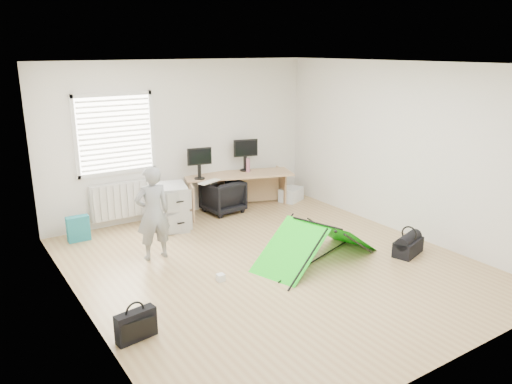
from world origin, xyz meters
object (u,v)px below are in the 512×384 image
thermos (248,165)px  duffel_bag (408,247)px  office_chair (223,196)px  person (153,213)px  laptop_bag (136,325)px  kite (317,242)px  desk (239,191)px  monitor_right (245,159)px  filing_cabinet (172,207)px  storage_crate (291,194)px  monitor_left (199,168)px

thermos → duffel_bag: bearing=-77.4°
office_chair → person: bearing=28.7°
thermos → office_chair: 0.76m
duffel_bag → person: bearing=131.5°
thermos → laptop_bag: 4.65m
thermos → kite: size_ratio=0.14×
desk → monitor_right: bearing=48.9°
filing_cabinet → kite: size_ratio=0.41×
thermos → storage_crate: size_ratio=0.55×
monitor_right → laptop_bag: bearing=-121.4°
person → laptop_bag: person is taller
desk → storage_crate: (1.11, -0.14, -0.21)m
desk → duffel_bag: 3.32m
laptop_bag → monitor_left: bearing=45.1°
filing_cabinet → monitor_right: 1.82m
storage_crate → laptop_bag: laptop_bag is taller
person → storage_crate: person is taller
person → kite: (1.85, -1.34, -0.39)m
thermos → duffel_bag: size_ratio=0.49×
office_chair → laptop_bag: size_ratio=1.54×
desk → laptop_bag: 4.43m
desk → monitor_right: (0.23, 0.14, 0.55)m
desk → office_chair: bearing=-159.0°
desk → person: size_ratio=1.46×
monitor_left → duffel_bag: bearing=-51.8°
person → storage_crate: 3.53m
desk → monitor_right: monitor_right is taller
storage_crate → filing_cabinet: bearing=-176.6°
filing_cabinet → monitor_left: size_ratio=1.73×
filing_cabinet → kite: filing_cabinet is taller
desk → thermos: (0.22, 0.02, 0.46)m
kite → laptop_bag: bearing=172.0°
person → kite: size_ratio=0.75×
thermos → duffel_bag: (0.71, -3.19, -0.68)m
thermos → person: person is taller
laptop_bag → kite: bearing=2.0°
laptop_bag → duffel_bag: bearing=-8.8°
monitor_right → office_chair: 0.84m
person → kite: person is taller
desk → monitor_left: 0.94m
filing_cabinet → monitor_left: bearing=41.6°
thermos → storage_crate: thermos is taller
filing_cabinet → kite: (1.14, -2.33, -0.09)m
storage_crate → thermos: bearing=169.9°
monitor_right → person: size_ratio=0.34×
monitor_left → laptop_bag: monitor_left is taller
monitor_left → monitor_right: monitor_right is taller
monitor_left → person: 1.95m
thermos → storage_crate: bearing=-10.1°
monitor_left → office_chair: size_ratio=0.65×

